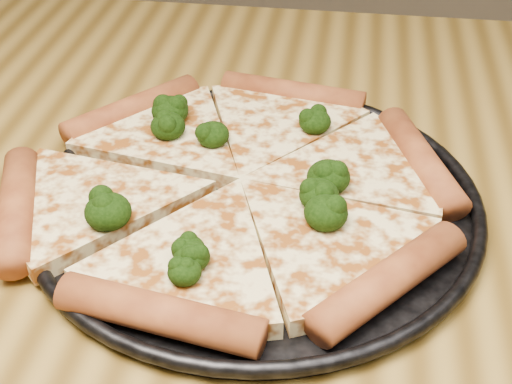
# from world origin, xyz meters

# --- Properties ---
(dining_table) EXTENTS (1.20, 0.90, 0.75)m
(dining_table) POSITION_xyz_m (0.00, 0.00, 0.66)
(dining_table) COLOR olive
(dining_table) RESTS_ON ground
(pizza_pan) EXTENTS (0.36, 0.36, 0.02)m
(pizza_pan) POSITION_xyz_m (0.08, 0.04, 0.76)
(pizza_pan) COLOR black
(pizza_pan) RESTS_ON dining_table
(pizza) EXTENTS (0.38, 0.35, 0.03)m
(pizza) POSITION_xyz_m (0.06, 0.05, 0.77)
(pizza) COLOR #F5DE96
(pizza) RESTS_ON pizza_pan
(broccoli_florets) EXTENTS (0.19, 0.23, 0.03)m
(broccoli_florets) POSITION_xyz_m (0.05, 0.05, 0.78)
(broccoli_florets) COLOR black
(broccoli_florets) RESTS_ON pizza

